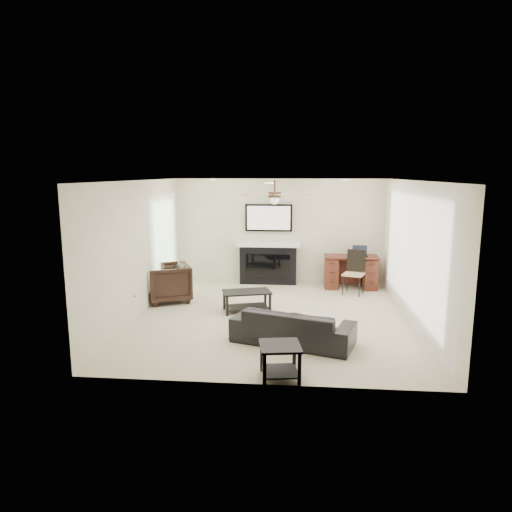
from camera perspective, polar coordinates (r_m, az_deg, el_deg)
The scene contains 10 objects.
room_shell at distance 8.24m, azimuth 3.61°, elevation 3.73°, with size 5.50×5.54×2.52m.
sofa at distance 7.22m, azimuth 4.61°, elevation -8.75°, with size 1.88×0.74×0.55m, color black.
armchair at distance 9.62m, azimuth -10.94°, elevation -3.31°, with size 0.84×0.86×0.79m, color black.
coffee_table at distance 8.81m, azimuth -1.16°, elevation -5.67°, with size 0.90×0.50×0.40m, color black.
end_table_near at distance 6.07m, azimuth 3.01°, elevation -13.02°, with size 0.52×0.52×0.45m, color black.
end_table_left at distance 8.87m, azimuth -16.21°, elevation -5.81°, with size 0.50×0.50×0.45m, color black.
fireplace_unit at distance 10.84m, azimuth 1.54°, elevation 1.45°, with size 1.52×0.34×1.91m, color black.
desk at distance 10.74m, azimuth 11.73°, elevation -1.98°, with size 1.22×0.56×0.76m, color #37140D.
desk_chair at distance 10.18m, azimuth 12.09°, elevation -2.06°, with size 0.42×0.44×0.97m, color black.
laptop at distance 10.65m, azimuth 12.91°, elevation 0.59°, with size 0.33×0.24×0.23m, color black.
Camera 1 is at (0.41, -8.11, 2.63)m, focal length 32.00 mm.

